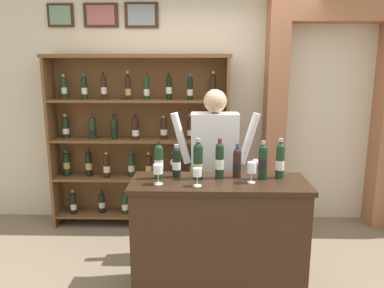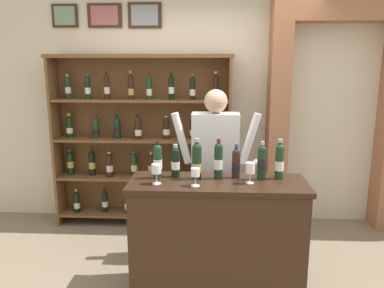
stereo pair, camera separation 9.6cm
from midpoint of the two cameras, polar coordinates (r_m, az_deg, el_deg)
back_wall at (r=4.50m, az=0.24°, el=7.54°), size 12.00×0.19×3.01m
wine_shelf at (r=4.35m, az=-8.52°, el=0.92°), size 2.04×0.33×1.96m
archway_doorway at (r=4.59m, az=19.32°, el=5.82°), size 1.47×0.45×2.57m
tasting_counter at (r=3.17m, az=3.11°, el=-13.87°), size 1.40×0.51×0.96m
shopkeeper at (r=3.55m, az=2.64°, el=-1.79°), size 0.84×0.22×1.63m
tasting_bottle_vin_santo at (r=3.04m, az=-5.93°, el=-2.55°), size 0.07×0.07×0.30m
tasting_bottle_prosecco at (r=3.07m, az=-3.25°, el=-2.66°), size 0.07×0.07×0.27m
tasting_bottle_brunello at (r=3.01m, az=0.01°, el=-2.54°), size 0.08×0.08×0.33m
tasting_bottle_grappa at (r=3.03m, az=3.27°, el=-2.40°), size 0.07×0.07×0.33m
tasting_bottle_chianti at (r=3.07m, az=5.92°, el=-2.80°), size 0.07×0.07×0.28m
tasting_bottle_super_tuscan at (r=3.05m, az=9.74°, el=-2.55°), size 0.07×0.07×0.31m
tasting_bottle_riserva at (r=3.10m, az=12.28°, el=-2.39°), size 0.07×0.07×0.33m
wine_glass_spare at (r=2.94m, az=8.08°, el=-3.71°), size 0.07×0.07×0.17m
wine_glass_right at (r=2.84m, az=-0.16°, el=-4.48°), size 0.07×0.07×0.14m
wine_glass_left at (r=2.90m, az=-6.08°, el=-3.92°), size 0.08×0.08×0.16m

